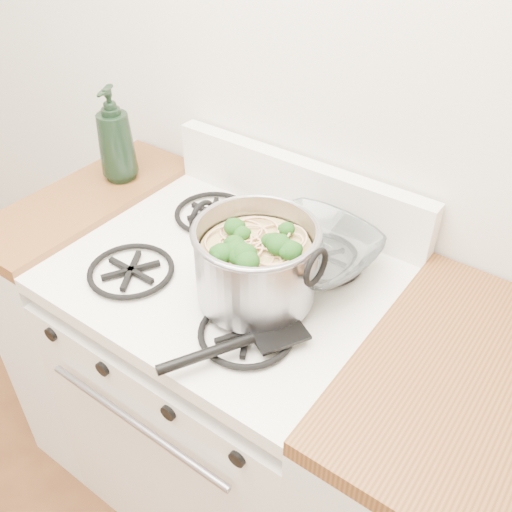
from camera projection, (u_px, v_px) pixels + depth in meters
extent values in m
plane|color=silver|center=(313.00, 41.00, 1.30)|extent=(3.60, 0.00, 3.60)
cube|color=white|center=(233.00, 399.00, 1.67)|extent=(0.76, 0.65, 0.81)
cube|color=white|center=(228.00, 275.00, 1.37)|extent=(0.76, 0.65, 0.04)
cube|color=black|center=(157.00, 476.00, 1.46)|extent=(0.58, 0.02, 0.46)
cube|color=black|center=(227.00, 265.00, 1.35)|extent=(0.60, 0.56, 0.02)
cylinder|color=black|center=(54.00, 332.00, 1.36)|extent=(0.04, 0.03, 0.04)
cylinder|color=black|center=(106.00, 366.00, 1.28)|extent=(0.04, 0.03, 0.04)
cylinder|color=black|center=(171.00, 410.00, 1.19)|extent=(0.04, 0.03, 0.04)
cylinder|color=black|center=(240.00, 455.00, 1.10)|extent=(0.04, 0.03, 0.04)
cube|color=silver|center=(112.00, 319.00, 1.88)|extent=(0.25, 0.65, 0.88)
cube|color=#563314|center=(86.00, 201.00, 1.60)|extent=(0.25, 0.65, 0.04)
cylinder|color=gray|center=(256.00, 262.00, 1.20)|extent=(0.26, 0.26, 0.17)
torus|color=gray|center=(256.00, 231.00, 1.15)|extent=(0.27, 0.27, 0.01)
torus|color=black|center=(202.00, 218.00, 1.24)|extent=(0.01, 0.08, 0.08)
torus|color=black|center=(316.00, 267.00, 1.10)|extent=(0.01, 0.08, 0.08)
cylinder|color=#A2884C|center=(256.00, 271.00, 1.22)|extent=(0.23, 0.23, 0.13)
sphere|color=#194612|center=(256.00, 241.00, 1.17)|extent=(0.04, 0.04, 0.04)
sphere|color=#194612|center=(256.00, 241.00, 1.17)|extent=(0.04, 0.04, 0.04)
sphere|color=#194612|center=(256.00, 241.00, 1.17)|extent=(0.04, 0.04, 0.04)
sphere|color=#194612|center=(256.00, 241.00, 1.17)|extent=(0.04, 0.04, 0.04)
sphere|color=#194612|center=(256.00, 241.00, 1.17)|extent=(0.04, 0.04, 0.04)
sphere|color=#194612|center=(256.00, 241.00, 1.17)|extent=(0.04, 0.04, 0.04)
sphere|color=#194612|center=(256.00, 241.00, 1.17)|extent=(0.04, 0.04, 0.04)
sphere|color=#194612|center=(256.00, 241.00, 1.17)|extent=(0.04, 0.04, 0.04)
sphere|color=#194612|center=(256.00, 241.00, 1.17)|extent=(0.04, 0.04, 0.04)
sphere|color=#194612|center=(256.00, 241.00, 1.17)|extent=(0.04, 0.04, 0.04)
sphere|color=#194612|center=(256.00, 241.00, 1.17)|extent=(0.04, 0.04, 0.04)
sphere|color=#194612|center=(256.00, 241.00, 1.17)|extent=(0.04, 0.04, 0.04)
sphere|color=#194612|center=(256.00, 241.00, 1.17)|extent=(0.04, 0.04, 0.04)
imported|color=white|center=(309.00, 259.00, 1.33)|extent=(0.13, 0.13, 0.03)
imported|color=black|center=(115.00, 134.00, 1.58)|extent=(0.14, 0.14, 0.27)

